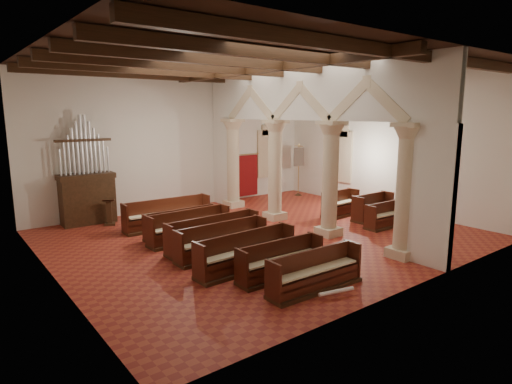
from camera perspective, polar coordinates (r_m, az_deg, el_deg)
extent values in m
plane|color=#A03823|center=(15.54, 0.98, -5.70)|extent=(14.00, 14.00, 0.00)
plane|color=black|center=(15.02, 1.06, 16.86)|extent=(14.00, 14.00, 0.00)
cube|color=silver|center=(20.01, -9.84, 6.52)|extent=(14.00, 0.02, 6.00)
cube|color=silver|center=(10.98, 20.97, 2.81)|extent=(14.00, 0.02, 6.00)
cube|color=silver|center=(11.96, -26.23, 3.00)|extent=(0.02, 12.00, 6.00)
cube|color=silver|center=(20.10, 16.90, 6.24)|extent=(0.02, 12.00, 6.00)
cube|color=beige|center=(13.87, 18.83, -7.65)|extent=(0.75, 0.75, 0.30)
cylinder|color=beige|center=(13.44, 19.28, -0.33)|extent=(0.56, 0.56, 3.30)
cube|color=beige|center=(15.63, 9.64, -5.18)|extent=(0.75, 0.75, 0.30)
cylinder|color=beige|center=(15.25, 9.84, 1.34)|extent=(0.56, 0.56, 3.30)
cube|color=beige|center=(17.73, 2.51, -3.16)|extent=(0.75, 0.75, 0.30)
cylinder|color=beige|center=(17.39, 2.56, 2.61)|extent=(0.56, 0.56, 3.30)
cube|color=beige|center=(20.06, -3.02, -1.55)|extent=(0.75, 0.75, 0.30)
cylinder|color=beige|center=(19.76, -3.07, 3.56)|extent=(0.56, 0.56, 3.30)
cube|color=silver|center=(16.13, 6.18, 12.93)|extent=(0.25, 11.90, 1.93)
cube|color=#306D51|center=(19.32, 20.36, 3.50)|extent=(0.03, 1.00, 2.20)
cube|color=#306D51|center=(21.70, 11.38, 4.65)|extent=(0.03, 1.00, 2.20)
cube|color=#306D51|center=(22.82, 1.45, 5.13)|extent=(1.00, 0.03, 2.20)
cube|color=#3F2414|center=(18.15, -21.52, -1.15)|extent=(2.00, 0.80, 1.80)
cube|color=#3F2414|center=(17.99, -21.73, 1.97)|extent=(2.10, 0.85, 0.20)
cube|color=#311F0F|center=(17.80, -18.90, -4.03)|extent=(0.52, 0.52, 0.09)
cube|color=#311F0F|center=(17.70, -18.99, -2.64)|extent=(0.25, 0.25, 0.97)
cube|color=#311F0F|center=(17.52, -19.01, -0.99)|extent=(0.54, 0.49, 0.17)
cube|color=maroon|center=(21.99, -1.50, 2.17)|extent=(1.60, 0.06, 2.10)
cylinder|color=#B98E3A|center=(21.84, -1.48, 5.02)|extent=(1.80, 0.04, 0.04)
cone|color=#3F2414|center=(22.94, 5.63, -0.27)|extent=(0.41, 0.41, 0.14)
cylinder|color=#B98E3A|center=(22.73, 5.69, 2.96)|extent=(0.04, 0.04, 2.75)
cylinder|color=#B98E3A|center=(22.60, 5.75, 6.13)|extent=(0.21, 0.79, 0.03)
cube|color=navy|center=(22.64, 5.76, 4.68)|extent=(0.62, 0.16, 0.97)
cube|color=navy|center=(11.40, 9.09, -10.59)|extent=(0.38, 0.34, 0.32)
cube|color=navy|center=(12.01, 4.48, -9.47)|extent=(0.34, 0.30, 0.28)
cube|color=navy|center=(14.33, -1.73, -6.12)|extent=(0.33, 0.29, 0.28)
cylinder|color=white|center=(10.60, 10.67, -12.89)|extent=(0.95, 0.31, 0.10)
cylinder|color=white|center=(11.13, 1.30, -11.54)|extent=(0.94, 0.36, 0.10)
cube|color=#3F2414|center=(11.01, 7.91, -12.53)|extent=(2.75, 0.73, 0.09)
cube|color=#4B2510|center=(10.88, 8.13, -11.34)|extent=(2.60, 0.45, 0.43)
cube|color=#4B2510|center=(10.94, 7.33, -9.87)|extent=(2.59, 0.13, 0.90)
cube|color=#4B2510|center=(9.99, 2.41, -11.82)|extent=(0.08, 0.57, 0.90)
cube|color=#4B2510|center=(11.78, 12.52, -8.54)|extent=(0.08, 0.57, 0.90)
cube|color=beige|center=(10.80, 8.16, -10.17)|extent=(2.49, 0.41, 0.05)
cube|color=#3F2414|center=(11.68, 3.31, -11.06)|extent=(2.60, 0.73, 0.09)
cube|color=#4D2510|center=(11.56, 3.48, -9.93)|extent=(2.45, 0.44, 0.43)
cube|color=#4D2510|center=(11.63, 2.78, -8.55)|extent=(2.44, 0.13, 0.90)
cube|color=#4D2510|center=(10.79, -1.87, -10.10)|extent=(0.08, 0.57, 0.90)
cube|color=#4D2510|center=(12.34, 7.74, -7.50)|extent=(0.08, 0.57, 0.90)
cube|color=beige|center=(11.48, 3.50, -8.83)|extent=(2.35, 0.40, 0.05)
cube|color=#3F2414|center=(12.19, -1.24, -10.09)|extent=(3.20, 0.84, 0.10)
cube|color=#4F1F10|center=(12.06, -1.10, -8.91)|extent=(3.03, 0.53, 0.46)
cube|color=#4F1F10|center=(12.15, -1.77, -7.49)|extent=(3.02, 0.20, 0.97)
cube|color=#4F1F10|center=(11.23, -7.78, -9.12)|extent=(0.10, 0.61, 0.97)
cube|color=#4F1F10|center=(12.96, 4.25, -6.36)|extent=(0.10, 0.61, 0.97)
cube|color=beige|center=(11.97, -1.11, -7.77)|extent=(2.91, 0.49, 0.05)
cube|color=#3F2414|center=(13.31, -4.48, -8.33)|extent=(3.07, 0.74, 0.10)
cube|color=#49220F|center=(13.18, -4.38, -7.27)|extent=(2.92, 0.44, 0.44)
cube|color=#49220F|center=(13.29, -4.94, -6.01)|extent=(2.91, 0.12, 0.94)
cube|color=#49220F|center=(12.45, -10.38, -7.30)|extent=(0.08, 0.59, 0.94)
cube|color=#49220F|center=(14.00, 0.59, -5.12)|extent=(0.08, 0.59, 0.94)
cube|color=beige|center=(13.11, -4.40, -6.24)|extent=(2.80, 0.40, 0.05)
cube|color=#3F2414|center=(14.05, -5.60, -7.31)|extent=(3.31, 0.80, 0.10)
cube|color=#47200F|center=(13.93, -5.51, -6.28)|extent=(3.15, 0.49, 0.45)
cube|color=#47200F|center=(14.05, -6.03, -5.07)|extent=(3.15, 0.16, 0.96)
cube|color=#47200F|center=(13.17, -11.68, -6.30)|extent=(0.09, 0.61, 0.96)
cube|color=#47200F|center=(14.80, -0.37, -4.21)|extent=(0.09, 0.61, 0.96)
cube|color=beige|center=(13.86, -5.53, -5.28)|extent=(3.03, 0.45, 0.05)
cube|color=#3F2414|center=(14.96, -8.79, -6.27)|extent=(3.02, 0.85, 0.10)
cube|color=#511611|center=(14.84, -8.73, -5.28)|extent=(2.85, 0.53, 0.46)
cube|color=#511611|center=(14.97, -9.19, -4.14)|extent=(2.84, 0.20, 0.97)
cube|color=#511611|center=(14.22, -14.06, -5.12)|extent=(0.10, 0.61, 0.97)
cube|color=#511611|center=(15.56, -4.17, -3.47)|extent=(0.10, 0.61, 0.97)
cube|color=beige|center=(14.77, -8.75, -4.33)|extent=(2.74, 0.49, 0.05)
cube|color=#3F2414|center=(15.59, -9.69, -5.62)|extent=(2.86, 0.76, 0.09)
cube|color=#511B11|center=(15.49, -9.64, -4.76)|extent=(2.70, 0.47, 0.41)
cube|color=#511B11|center=(15.61, -10.03, -3.78)|extent=(2.69, 0.17, 0.87)
cube|color=#511B11|center=(14.91, -14.49, -4.64)|extent=(0.09, 0.55, 0.87)
cube|color=#511B11|center=(16.15, -5.44, -3.19)|extent=(0.09, 0.55, 0.87)
cube|color=beige|center=(15.43, -9.67, -3.94)|extent=(2.59, 0.43, 0.05)
cube|color=#3F2414|center=(16.77, -11.62, -4.52)|extent=(3.39, 0.83, 0.11)
cube|color=#46170F|center=(16.65, -11.58, -3.58)|extent=(3.24, 0.51, 0.48)
cube|color=#46170F|center=(16.80, -11.98, -2.53)|extent=(3.23, 0.16, 1.01)
cube|color=#46170F|center=(16.03, -17.05, -3.40)|extent=(0.09, 0.64, 1.01)
cube|color=#46170F|center=(17.41, -6.84, -1.92)|extent=(0.09, 0.64, 1.01)
cube|color=beige|center=(16.59, -11.61, -2.69)|extent=(3.11, 0.46, 0.05)
cube|color=#3F2414|center=(17.20, 16.74, -4.40)|extent=(1.78, 0.69, 0.09)
cube|color=#4C2610|center=(17.12, 16.91, -3.61)|extent=(1.62, 0.41, 0.41)
cube|color=#4C2610|center=(17.18, 16.39, -2.75)|extent=(1.61, 0.11, 0.87)
cube|color=#4C2610|center=(16.44, 15.06, -3.28)|extent=(0.08, 0.55, 0.87)
cube|color=#4C2610|center=(17.78, 18.37, -2.42)|extent=(0.08, 0.55, 0.87)
cube|color=beige|center=(17.06, 16.95, -2.87)|extent=(1.55, 0.38, 0.05)
cube|color=#3F2414|center=(18.29, 15.28, -3.42)|extent=(2.02, 0.74, 0.10)
cube|color=#48120F|center=(18.20, 15.45, -2.59)|extent=(1.87, 0.43, 0.46)
cube|color=#48120F|center=(18.28, 14.90, -1.69)|extent=(1.86, 0.09, 0.97)
cube|color=#48120F|center=(17.43, 13.37, -2.20)|extent=(0.08, 0.61, 0.97)
cube|color=#48120F|center=(18.96, 17.09, -1.37)|extent=(0.08, 0.61, 0.97)
cube|color=beige|center=(18.14, 15.49, -1.81)|extent=(1.79, 0.39, 0.05)
cube|color=#3F2414|center=(18.65, 11.19, -2.98)|extent=(1.85, 0.82, 0.10)
cube|color=#511711|center=(18.55, 11.34, -2.16)|extent=(1.68, 0.50, 0.46)
cube|color=#511711|center=(18.65, 10.82, -1.27)|extent=(1.66, 0.16, 0.98)
cube|color=#511711|center=(17.91, 9.35, -1.70)|extent=(0.11, 0.62, 0.98)
cube|color=#511711|center=(19.20, 12.92, -1.01)|extent=(0.11, 0.62, 0.98)
cube|color=beige|center=(18.50, 11.36, -1.38)|extent=(1.61, 0.46, 0.05)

